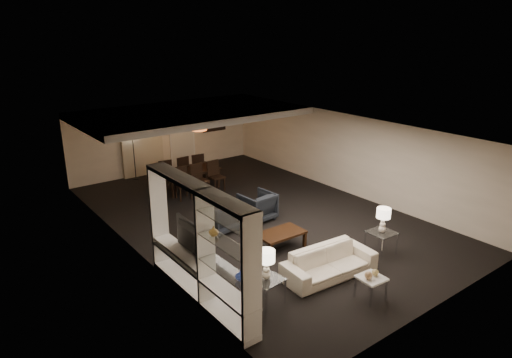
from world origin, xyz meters
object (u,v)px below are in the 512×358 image
object	(u,v)px
table_lamp_right	(383,220)
television	(187,239)
vase_blue	(240,275)
chair_fm	(180,170)
table_lamp_left	(266,265)
vase_amber	(214,231)
floor_lamp	(134,156)
armchair_right	(257,206)
chair_fr	(196,167)
floor_speaker	(208,246)
chair_nm	(200,180)
side_table_left	(266,291)
side_table_right	(381,242)
sofa	(329,263)
armchair_left	(220,217)
chair_nr	(217,176)
chair_nl	(183,184)
dining_table	(190,180)
coffee_table	(280,240)
chair_fl	(164,173)
marble_table	(371,288)

from	to	relation	value
table_lamp_right	television	world-z (taller)	television
vase_blue	chair_fm	xyz separation A→B (m)	(2.97, 7.68, -0.66)
table_lamp_right	table_lamp_left	bearing A→B (deg)	180.00
vase_amber	floor_lamp	distance (m)	8.63
armchair_right	chair_fr	size ratio (longest dim) A/B	0.86
table_lamp_left	table_lamp_right	xyz separation A→B (m)	(3.40, 0.00, 0.00)
vase_amber	floor_speaker	bearing A→B (deg)	63.55
chair_nm	floor_lamp	world-z (taller)	floor_lamp
side_table_left	side_table_right	distance (m)	3.40
table_lamp_left	table_lamp_right	bearing A→B (deg)	0.00
floor_speaker	sofa	bearing A→B (deg)	-50.75
armchair_left	television	size ratio (longest dim) A/B	0.74
vase_amber	chair_nr	bearing A→B (deg)	57.43
chair_nm	vase_amber	bearing A→B (deg)	-122.11
television	table_lamp_right	bearing A→B (deg)	-108.05
chair_nl	chair_nr	bearing A→B (deg)	5.47
sofa	vase_amber	size ratio (longest dim) A/B	11.67
table_lamp_right	chair_fr	world-z (taller)	table_lamp_right
dining_table	chair_fm	world-z (taller)	chair_fm
coffee_table	side_table_left	bearing A→B (deg)	-136.74
vase_amber	floor_speaker	xyz separation A→B (m)	(0.74, 1.49, -1.10)
armchair_left	floor_speaker	world-z (taller)	floor_speaker
armchair_right	vase_amber	world-z (taller)	vase_amber
chair_nm	coffee_table	bearing A→B (deg)	-98.72
sofa	floor_speaker	size ratio (longest dim) A/B	1.90
chair_nm	floor_speaker	bearing A→B (deg)	-122.66
chair_nr	chair_fl	distance (m)	1.77
chair_nr	chair_fr	bearing A→B (deg)	87.67
armchair_right	marble_table	bearing A→B (deg)	78.10
floor_speaker	dining_table	size ratio (longest dim) A/B	0.58
dining_table	marble_table	bearing A→B (deg)	-93.74
television	armchair_right	bearing A→B (deg)	-59.19
vase_blue	floor_lamp	world-z (taller)	floor_lamp
coffee_table	dining_table	world-z (taller)	dining_table
side_table_right	chair_nl	distance (m)	6.23
floor_lamp	dining_table	bearing A→B (deg)	-65.31
table_lamp_left	table_lamp_right	world-z (taller)	same
chair_fl	chair_fr	bearing A→B (deg)	-172.04
chair_fm	chair_fr	world-z (taller)	same
dining_table	coffee_table	bearing A→B (deg)	-95.15
side_table_left	television	distance (m)	1.85
coffee_table	vase_amber	xyz separation A→B (m)	(-2.62, -1.28, 1.44)
coffee_table	chair_fr	xyz separation A→B (m)	(0.95, 5.61, 0.29)
television	chair_fl	xyz separation A→B (m)	(2.34, 5.81, -0.59)
table_lamp_right	dining_table	bearing A→B (deg)	101.67
chair_fr	floor_lamp	bearing A→B (deg)	-36.00
chair_nr	chair_fm	distance (m)	1.43
coffee_table	chair_nm	distance (m)	4.33
floor_speaker	chair_nl	distance (m)	4.41
table_lamp_right	vase_blue	bearing A→B (deg)	-173.78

